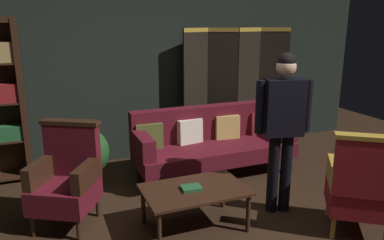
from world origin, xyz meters
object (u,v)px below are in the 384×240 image
at_px(velvet_couch, 212,140).
at_px(coffee_table, 195,193).
at_px(armchair_wing_left, 67,178).
at_px(potted_plant, 89,156).
at_px(folding_screen, 235,89).
at_px(book_green_cloth, 191,188).
at_px(standing_figure, 283,119).
at_px(armchair_gilt_accent, 361,186).

bearing_deg(velvet_couch, coffee_table, -121.57).
relative_size(armchair_wing_left, potted_plant, 1.34).
height_order(folding_screen, book_green_cloth, folding_screen).
relative_size(armchair_wing_left, book_green_cloth, 5.48).
distance_m(armchair_wing_left, book_green_cloth, 1.24).
bearing_deg(armchair_wing_left, potted_plant, 66.47).
bearing_deg(standing_figure, coffee_table, 179.27).
xyz_separation_m(folding_screen, armchair_wing_left, (-2.61, -1.37, -0.50)).
height_order(armchair_wing_left, book_green_cloth, armchair_wing_left).
distance_m(coffee_table, armchair_wing_left, 1.28).
distance_m(standing_figure, book_green_cloth, 1.17).
distance_m(velvet_couch, standing_figure, 1.38).
relative_size(folding_screen, standing_figure, 1.12).
height_order(folding_screen, armchair_gilt_accent, folding_screen).
relative_size(armchair_gilt_accent, book_green_cloth, 5.48).
bearing_deg(armchair_gilt_accent, armchair_wing_left, 154.29).
bearing_deg(armchair_gilt_accent, book_green_cloth, 155.42).
relative_size(velvet_couch, coffee_table, 2.12).
relative_size(folding_screen, armchair_wing_left, 1.83).
height_order(velvet_couch, armchair_gilt_accent, armchair_gilt_accent).
bearing_deg(book_green_cloth, coffee_table, 8.16).
distance_m(armchair_wing_left, potted_plant, 0.73).
distance_m(armchair_gilt_accent, armchair_wing_left, 2.85).
relative_size(velvet_couch, armchair_gilt_accent, 2.04).
relative_size(armchair_wing_left, standing_figure, 0.61).
xyz_separation_m(folding_screen, potted_plant, (-2.32, -0.70, -0.54)).
height_order(folding_screen, standing_figure, folding_screen).
bearing_deg(velvet_couch, folding_screen, 44.47).
bearing_deg(potted_plant, armchair_gilt_accent, -39.91).
distance_m(armchair_gilt_accent, potted_plant, 2.97).
xyz_separation_m(folding_screen, standing_figure, (-0.50, -1.94, 0.04)).
xyz_separation_m(armchair_wing_left, potted_plant, (0.29, 0.67, -0.04)).
distance_m(velvet_couch, book_green_cloth, 1.46).
xyz_separation_m(armchair_gilt_accent, armchair_wing_left, (-2.57, 1.24, 0.00)).
height_order(armchair_gilt_accent, book_green_cloth, armchair_gilt_accent).
distance_m(folding_screen, armchair_wing_left, 2.99).
bearing_deg(armchair_gilt_accent, coffee_table, 154.67).
bearing_deg(folding_screen, coffee_table, -127.32).
bearing_deg(velvet_couch, potted_plant, 179.84).
bearing_deg(standing_figure, folding_screen, 75.57).
bearing_deg(armchair_gilt_accent, standing_figure, 124.37).
bearing_deg(standing_figure, armchair_wing_left, 164.81).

